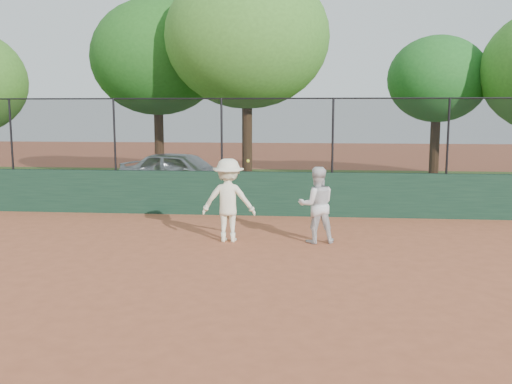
# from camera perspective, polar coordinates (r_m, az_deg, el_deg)

# --- Properties ---
(ground) EXTENTS (80.00, 80.00, 0.00)m
(ground) POSITION_cam_1_polar(r_m,az_deg,el_deg) (10.01, -5.83, -8.58)
(ground) COLOR #AE5938
(ground) RESTS_ON ground
(back_wall) EXTENTS (26.00, 0.20, 1.20)m
(back_wall) POSITION_cam_1_polar(r_m,az_deg,el_deg) (15.68, -1.60, -0.14)
(back_wall) COLOR #1B3C28
(back_wall) RESTS_ON ground
(grass_strip) EXTENTS (36.00, 12.00, 0.01)m
(grass_strip) POSITION_cam_1_polar(r_m,az_deg,el_deg) (21.67, 0.34, 0.62)
(grass_strip) COLOR #2E4D18
(grass_strip) RESTS_ON ground
(parked_car) EXTENTS (4.69, 2.89, 1.49)m
(parked_car) POSITION_cam_1_polar(r_m,az_deg,el_deg) (19.59, -7.39, 1.92)
(parked_car) COLOR silver
(parked_car) RESTS_ON ground
(player_second) EXTENTS (0.92, 0.77, 1.67)m
(player_second) POSITION_cam_1_polar(r_m,az_deg,el_deg) (12.45, 6.08, -1.29)
(player_second) COLOR silver
(player_second) RESTS_ON ground
(player_main) EXTENTS (1.19, 0.69, 1.83)m
(player_main) POSITION_cam_1_polar(r_m,az_deg,el_deg) (12.52, -2.77, -0.83)
(player_main) COLOR white
(player_main) RESTS_ON ground
(fence_assembly) EXTENTS (26.00, 0.06, 2.00)m
(fence_assembly) POSITION_cam_1_polar(r_m,az_deg,el_deg) (15.52, -1.73, 5.85)
(fence_assembly) COLOR black
(fence_assembly) RESTS_ON back_wall
(tree_1) EXTENTS (5.07, 4.61, 7.04)m
(tree_1) POSITION_cam_1_polar(r_m,az_deg,el_deg) (22.53, -9.85, 13.12)
(tree_1) COLOR #422917
(tree_1) RESTS_ON ground
(tree_2) EXTENTS (5.63, 5.12, 7.77)m
(tree_2) POSITION_cam_1_polar(r_m,az_deg,el_deg) (20.15, -0.91, 15.21)
(tree_2) COLOR #422B17
(tree_2) RESTS_ON ground
(tree_3) EXTENTS (3.73, 3.39, 5.62)m
(tree_3) POSITION_cam_1_polar(r_m,az_deg,el_deg) (22.73, 17.70, 10.66)
(tree_3) COLOR #382212
(tree_3) RESTS_ON ground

